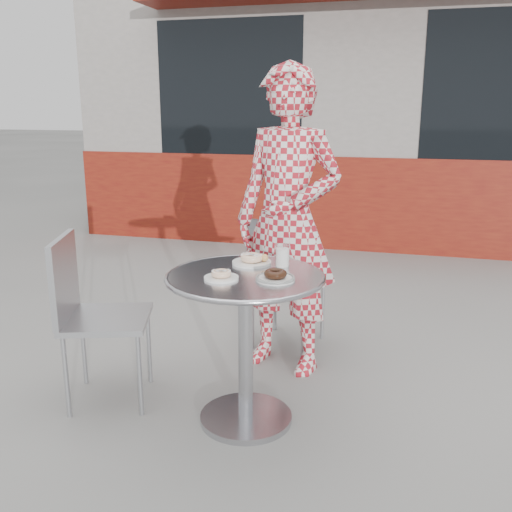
% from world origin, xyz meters
% --- Properties ---
extents(ground, '(60.00, 60.00, 0.00)m').
position_xyz_m(ground, '(0.00, 0.00, 0.00)').
color(ground, gray).
rests_on(ground, ground).
extents(storefront, '(6.02, 4.55, 3.00)m').
position_xyz_m(storefront, '(-0.00, 5.56, 1.49)').
color(storefront, gray).
rests_on(storefront, ground).
extents(bistro_table, '(0.75, 0.75, 0.76)m').
position_xyz_m(bistro_table, '(0.03, -0.01, 0.57)').
color(bistro_table, silver).
rests_on(bistro_table, ground).
extents(chair_far, '(0.48, 0.48, 0.85)m').
position_xyz_m(chair_far, '(0.03, 0.96, 0.26)').
color(chair_far, '#A3A6AB').
rests_on(chair_far, ground).
extents(chair_left, '(0.54, 0.53, 0.89)m').
position_xyz_m(chair_left, '(-0.74, 0.01, 0.27)').
color(chair_left, '#A3A6AB').
rests_on(chair_left, ground).
extents(seated_person, '(0.73, 0.58, 1.76)m').
position_xyz_m(seated_person, '(0.08, 0.67, 0.88)').
color(seated_person, '#A31924').
rests_on(seated_person, ground).
extents(plate_far, '(0.19, 0.19, 0.05)m').
position_xyz_m(plate_far, '(0.01, 0.18, 0.78)').
color(plate_far, white).
rests_on(plate_far, bistro_table).
extents(plate_near, '(0.16, 0.16, 0.04)m').
position_xyz_m(plate_near, '(-0.06, -0.10, 0.77)').
color(plate_near, white).
rests_on(plate_near, bistro_table).
extents(plate_checker, '(0.18, 0.18, 0.05)m').
position_xyz_m(plate_checker, '(0.18, -0.06, 0.77)').
color(plate_checker, white).
rests_on(plate_checker, bistro_table).
extents(milk_cup, '(0.07, 0.07, 0.11)m').
position_xyz_m(milk_cup, '(0.17, 0.17, 0.81)').
color(milk_cup, white).
rests_on(milk_cup, bistro_table).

